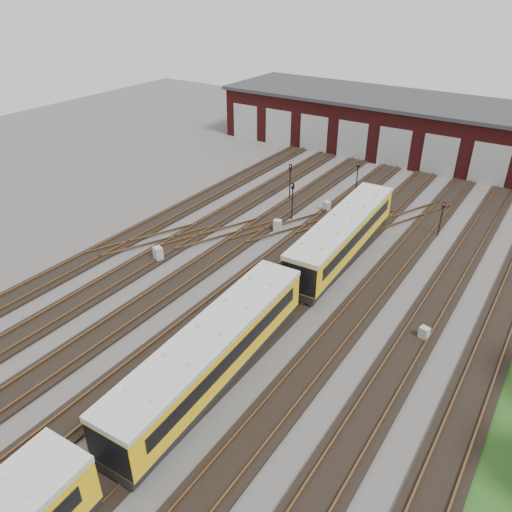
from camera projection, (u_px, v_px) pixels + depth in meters
The scene contains 13 objects.
ground at pixel (226, 330), 30.83m from camera, with size 120.00×120.00×0.00m, color #4A4845.
track_network at pixel (230, 323), 31.28m from camera, with size 30.40×70.00×0.33m.
maintenance_shed at pixel (429, 129), 58.12m from camera, with size 51.00×12.50×6.35m.
metro_train at pixel (213, 352), 26.17m from camera, with size 3.36×47.04×3.09m.
signal_mast_0 at pixel (292, 196), 43.56m from camera, with size 0.30×0.28×3.40m.
signal_mast_1 at pixel (290, 177), 47.24m from camera, with size 0.31×0.30×3.57m.
signal_mast_2 at pixel (357, 174), 48.29m from camera, with size 0.28×0.26×3.39m.
signal_mast_3 at pixel (442, 215), 40.85m from camera, with size 0.23×0.22×3.03m.
relay_cabinet_0 at pixel (158, 254), 37.93m from camera, with size 0.69×0.57×1.15m, color #A8ACAD.
relay_cabinet_1 at pixel (327, 207), 45.77m from camera, with size 0.59×0.49×0.98m, color #A8ACAD.
relay_cabinet_2 at pixel (278, 226), 42.23m from camera, with size 0.64×0.53×1.06m, color #A8ACAD.
relay_cabinet_3 at pixel (379, 219), 43.62m from camera, with size 0.53×0.44×0.89m, color #A8ACAD.
relay_cabinet_4 at pixel (424, 334), 29.80m from camera, with size 0.55×0.46×0.91m, color #A8ACAD.
Camera 1 is at (15.05, -19.35, 19.33)m, focal length 35.00 mm.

